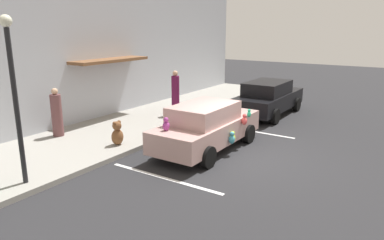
# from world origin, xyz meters

# --- Properties ---
(ground_plane) EXTENTS (60.00, 60.00, 0.00)m
(ground_plane) POSITION_xyz_m (0.00, 0.00, 0.00)
(ground_plane) COLOR #262628
(sidewalk) EXTENTS (24.00, 4.00, 0.15)m
(sidewalk) POSITION_xyz_m (0.00, 5.00, 0.07)
(sidewalk) COLOR gray
(sidewalk) RESTS_ON ground
(storefront_building) EXTENTS (24.00, 1.25, 6.40)m
(storefront_building) POSITION_xyz_m (0.01, 7.14, 3.19)
(storefront_building) COLOR #B2B7C1
(storefront_building) RESTS_ON ground
(parking_stripe_front) EXTENTS (0.12, 3.60, 0.01)m
(parking_stripe_front) POSITION_xyz_m (2.82, 1.00, 0.00)
(parking_stripe_front) COLOR silver
(parking_stripe_front) RESTS_ON ground
(parking_stripe_rear) EXTENTS (0.12, 3.60, 0.01)m
(parking_stripe_rear) POSITION_xyz_m (-2.52, 1.00, 0.00)
(parking_stripe_rear) COLOR silver
(parking_stripe_rear) RESTS_ON ground
(plush_covered_car) EXTENTS (4.41, 1.97, 1.54)m
(plush_covered_car) POSITION_xyz_m (0.05, 1.23, 0.79)
(plush_covered_car) COLOR tan
(plush_covered_car) RESTS_ON ground
(parked_sedan_behind) EXTENTS (4.54, 1.94, 1.54)m
(parked_sedan_behind) POSITION_xyz_m (5.66, 1.38, 0.79)
(parked_sedan_behind) COLOR black
(parked_sedan_behind) RESTS_ON ground
(teddy_bear_on_sidewalk) EXTENTS (0.42, 0.35, 0.80)m
(teddy_bear_on_sidewalk) POSITION_xyz_m (-1.50, 3.69, 0.52)
(teddy_bear_on_sidewalk) COLOR brown
(teddy_bear_on_sidewalk) RESTS_ON sidewalk
(street_lamp_post) EXTENTS (0.28, 0.28, 4.01)m
(street_lamp_post) POSITION_xyz_m (-4.89, 3.50, 2.60)
(street_lamp_post) COLOR black
(street_lamp_post) RESTS_ON sidewalk
(pedestrian_near_shopfront) EXTENTS (0.37, 0.37, 1.70)m
(pedestrian_near_shopfront) POSITION_xyz_m (-1.92, 6.16, 0.93)
(pedestrian_near_shopfront) COLOR brown
(pedestrian_near_shopfront) RESTS_ON sidewalk
(pedestrian_by_lamp) EXTENTS (0.34, 0.34, 1.92)m
(pedestrian_by_lamp) POSITION_xyz_m (2.91, 4.54, 1.05)
(pedestrian_by_lamp) COLOR #5A1339
(pedestrian_by_lamp) RESTS_ON sidewalk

